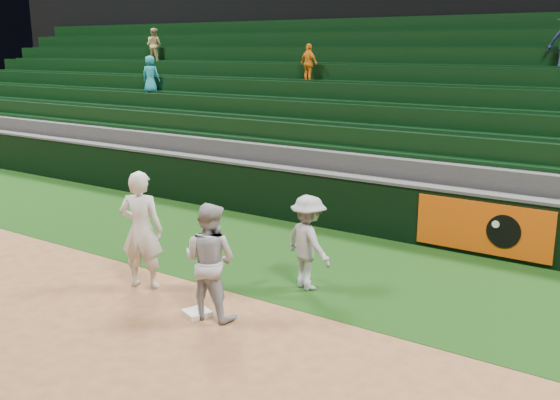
# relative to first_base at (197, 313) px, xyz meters

# --- Properties ---
(ground) EXTENTS (70.00, 70.00, 0.00)m
(ground) POSITION_rel_first_base_xyz_m (-0.27, 0.12, -0.04)
(ground) COLOR brown
(ground) RESTS_ON ground
(foul_grass) EXTENTS (36.00, 4.20, 0.01)m
(foul_grass) POSITION_rel_first_base_xyz_m (-0.27, 3.12, -0.04)
(foul_grass) COLOR black
(foul_grass) RESTS_ON ground
(first_base) EXTENTS (0.46, 0.46, 0.08)m
(first_base) POSITION_rel_first_base_xyz_m (0.00, 0.00, 0.00)
(first_base) COLOR white
(first_base) RESTS_ON ground
(first_baseman) EXTENTS (0.86, 0.74, 2.00)m
(first_baseman) POSITION_rel_first_base_xyz_m (-1.54, 0.39, 0.96)
(first_baseman) COLOR silver
(first_baseman) RESTS_ON ground
(baserunner) EXTENTS (0.93, 0.77, 1.77)m
(baserunner) POSITION_rel_first_base_xyz_m (0.20, 0.10, 0.84)
(baserunner) COLOR #9FA1A9
(baserunner) RESTS_ON ground
(base_coach) EXTENTS (1.18, 0.94, 1.60)m
(base_coach) POSITION_rel_first_base_xyz_m (0.80, 1.89, 0.77)
(base_coach) COLOR #93959F
(base_coach) RESTS_ON foul_grass
(field_wall) EXTENTS (36.00, 0.45, 1.25)m
(field_wall) POSITION_rel_first_base_xyz_m (-0.25, 5.32, 0.59)
(field_wall) COLOR black
(field_wall) RESTS_ON ground
(stadium_seating) EXTENTS (36.00, 5.95, 4.85)m
(stadium_seating) POSITION_rel_first_base_xyz_m (-0.28, 9.09, 1.66)
(stadium_seating) COLOR #323234
(stadium_seating) RESTS_ON ground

